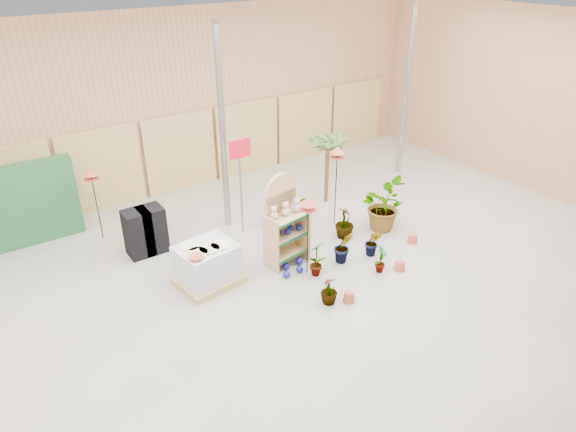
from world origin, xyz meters
name	(u,v)px	position (x,y,z in m)	size (l,w,h in m)	color
room	(293,172)	(0.00, 0.91, 2.21)	(15.20, 12.10, 4.70)	gray
display_shelf	(283,223)	(0.19, 1.51, 0.87)	(0.87, 0.62, 1.90)	tan
teddy_bears	(286,209)	(0.21, 1.43, 1.20)	(0.70, 0.18, 0.29)	beige
gazing_balls_shelf	(286,231)	(0.19, 1.40, 0.75)	(0.70, 0.24, 0.13)	navy
gazing_balls_floor	(293,268)	(0.12, 1.08, 0.07)	(0.63, 0.39, 0.15)	navy
pallet_stack	(208,265)	(-1.43, 1.67, 0.41)	(1.25, 1.08, 0.85)	tan
charcoal_planters	(145,231)	(-1.97, 3.40, 0.50)	(0.80, 0.50, 1.00)	black
trellis_stock	(28,204)	(-3.80, 5.20, 0.90)	(2.00, 0.30, 1.80)	#21542D
offer_sign	(240,168)	(0.10, 2.98, 1.57)	(0.50, 0.08, 2.20)	gray
bird_table_front	(308,204)	(0.34, 0.89, 1.51)	(0.34, 0.34, 1.63)	black
bird_table_right	(337,153)	(2.03, 2.11, 1.76)	(0.34, 0.34, 1.89)	black
bird_table_back	(91,174)	(-2.58, 4.54, 1.54)	(0.34, 0.34, 1.66)	black
palm	(328,143)	(2.62, 3.18, 1.55)	(0.70, 0.70, 1.81)	brown
potted_plant_0	(316,258)	(0.43, 0.72, 0.39)	(0.41, 0.28, 0.78)	#3D602C
potted_plant_1	(343,247)	(1.16, 0.78, 0.35)	(0.39, 0.31, 0.71)	#3D602C
potted_plant_3	(345,222)	(1.83, 1.53, 0.37)	(0.41, 0.41, 0.73)	#3D602C
potted_plant_5	(301,229)	(0.95, 1.96, 0.29)	(0.32, 0.25, 0.57)	#3D602C
potted_plant_6	(299,209)	(1.35, 2.59, 0.38)	(0.69, 0.60, 0.77)	#3D602C
potted_plant_7	(329,290)	(0.07, -0.12, 0.28)	(0.31, 0.31, 0.56)	#3D602C
potted_plant_8	(381,258)	(1.51, 0.07, 0.32)	(0.33, 0.23, 0.63)	#3D602C
potted_plant_9	(373,243)	(1.82, 0.62, 0.30)	(0.33, 0.27, 0.61)	#3D602C
potted_plant_10	(382,205)	(2.78, 1.38, 0.58)	(1.04, 0.90, 1.16)	#3D602C
potted_plant_11	(273,209)	(0.89, 2.96, 0.37)	(0.41, 0.41, 0.74)	#3D602C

